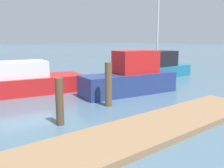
# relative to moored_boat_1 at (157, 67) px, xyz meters

# --- Properties ---
(floating_dock) EXTENTS (10.44, 2.00, 0.18)m
(floating_dock) POSITION_rel_moored_boat_1_xyz_m (-8.31, -6.76, -0.64)
(floating_dock) COLOR #93704C
(floating_dock) RESTS_ON ground_plane
(dock_piling_2) EXTENTS (0.25, 0.25, 1.50)m
(dock_piling_2) POSITION_rel_moored_boat_1_xyz_m (-10.00, -4.56, 0.02)
(dock_piling_2) COLOR brown
(dock_piling_2) RESTS_ON ground_plane
(dock_piling_3) EXTENTS (0.29, 0.29, 1.79)m
(dock_piling_3) POSITION_rel_moored_boat_1_xyz_m (-7.43, -3.78, 0.16)
(dock_piling_3) COLOR brown
(dock_piling_3) RESTS_ON ground_plane
(dock_piling_5) EXTENTS (0.25, 0.25, 2.12)m
(dock_piling_5) POSITION_rel_moored_boat_1_xyz_m (-3.60, -1.83, 0.33)
(dock_piling_5) COLOR #473826
(dock_piling_5) RESTS_ON ground_plane
(moored_boat_1) EXTENTS (6.19, 1.82, 8.45)m
(moored_boat_1) POSITION_rel_moored_boat_1_xyz_m (0.00, 0.00, 0.00)
(moored_boat_1) COLOR #1E6B8C
(moored_boat_1) RESTS_ON ground_plane
(moored_boat_2) EXTENTS (5.12, 2.27, 2.14)m
(moored_boat_2) POSITION_rel_moored_boat_1_xyz_m (-5.08, -2.59, 0.07)
(moored_boat_2) COLOR navy
(moored_boat_2) RESTS_ON ground_plane
(moored_boat_5) EXTENTS (7.38, 3.37, 1.63)m
(moored_boat_5) POSITION_rel_moored_boat_1_xyz_m (-9.74, 0.89, -0.14)
(moored_boat_5) COLOR red
(moored_boat_5) RESTS_ON ground_plane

